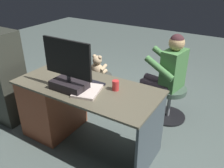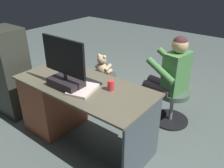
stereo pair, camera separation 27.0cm
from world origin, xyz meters
The scene contains 13 objects.
ground_plane centered at (0.00, 0.00, 0.00)m, with size 10.00×10.00×0.00m, color #515E5A.
desk centered at (0.40, 0.40, 0.38)m, with size 1.50×0.68×0.71m.
monitor centered at (0.09, 0.54, 0.88)m, with size 0.54×0.20×0.50m.
keyboard centered at (0.05, 0.34, 0.72)m, with size 0.42×0.14×0.02m, color black.
computer_mouse centered at (0.35, 0.34, 0.73)m, with size 0.06×0.10×0.04m, color #1F2F27.
cup centered at (-0.30, 0.31, 0.76)m, with size 0.07×0.07×0.10m, color red.
tv_remote centered at (0.33, 0.36, 0.72)m, with size 0.04×0.15×0.02m, color black.
notebook_binder centered at (-0.09, 0.49, 0.73)m, with size 0.22×0.30×0.02m, color beige.
office_chair_teddy centered at (0.40, -0.37, 0.26)m, with size 0.47×0.47×0.44m.
teddy_bear centered at (0.40, -0.38, 0.57)m, with size 0.21×0.21×0.30m.
visitor_chair centered at (-0.59, -0.54, 0.26)m, with size 0.46×0.46×0.44m.
person centered at (-0.51, -0.53, 0.65)m, with size 0.56×0.53×1.11m.
equipment_rack centered at (1.15, 0.54, 0.57)m, with size 0.44×0.36×1.15m, color #2F312A.
Camera 2 is at (-1.54, 1.88, 1.79)m, focal length 37.57 mm.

